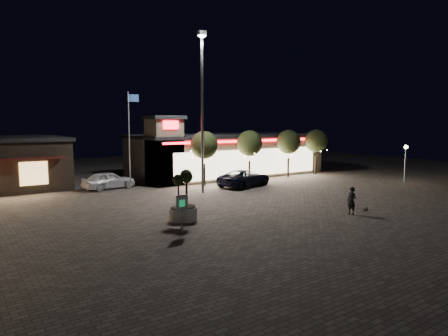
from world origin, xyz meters
TOP-DOWN VIEW (x-y plane):
  - ground at (0.00, 0.00)m, footprint 90.00×90.00m
  - retail_building at (9.51, 15.82)m, footprint 20.40×8.40m
  - floodlight_pole at (2.00, 8.00)m, footprint 0.60×0.40m
  - flagpole at (-1.90, 13.00)m, footprint 0.95×0.10m
  - lamp_post_east at (20.00, 2.00)m, footprint 0.36×0.36m
  - string_tree_a at (4.00, 11.00)m, footprint 2.42×2.42m
  - string_tree_b at (9.00, 11.00)m, footprint 2.42×2.42m
  - string_tree_c at (14.00, 11.00)m, footprint 2.42×2.42m
  - string_tree_d at (18.00, 11.00)m, footprint 2.42×2.42m
  - pickup_truck at (6.67, 8.69)m, footprint 5.70×3.69m
  - white_sedan at (-3.49, 14.00)m, footprint 4.53×2.36m
  - pedestrian at (5.47, -3.45)m, footprint 0.43×0.63m
  - dog at (6.57, -3.67)m, footprint 0.45×0.24m
  - planter_left at (-3.85, 1.01)m, footprint 1.07×1.07m
  - planter_mid at (-3.41, 0.88)m, footprint 1.18×1.18m
  - planter_right at (-3.44, 0.76)m, footprint 1.15×1.15m
  - valet_sign at (-4.86, -1.27)m, footprint 0.63×0.09m

SIDE VIEW (x-z plane):
  - ground at x=0.00m, z-range 0.00..0.00m
  - dog at x=6.57m, z-range 0.12..0.36m
  - pickup_truck at x=6.67m, z-range 0.00..1.46m
  - white_sedan at x=-3.49m, z-range 0.00..1.47m
  - planter_left at x=-3.85m, z-range -0.50..2.13m
  - pedestrian at x=5.47m, z-range 0.00..1.67m
  - planter_right at x=-3.44m, z-range -0.54..2.28m
  - planter_mid at x=-3.41m, z-range -0.55..2.34m
  - valet_sign at x=-4.86m, z-range 0.38..2.30m
  - retail_building at x=9.51m, z-range -0.84..5.26m
  - lamp_post_east at x=20.00m, z-range 0.72..4.20m
  - string_tree_a at x=4.00m, z-range 1.17..5.95m
  - string_tree_b at x=9.00m, z-range 1.17..5.95m
  - string_tree_c at x=14.00m, z-range 1.17..5.95m
  - string_tree_d at x=18.00m, z-range 1.17..5.95m
  - flagpole at x=-1.90m, z-range 0.74..8.74m
  - floodlight_pole at x=2.00m, z-range 0.83..13.21m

